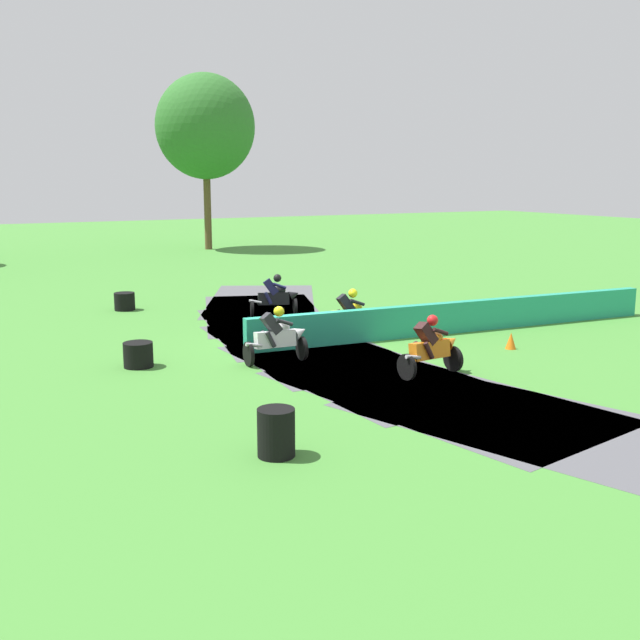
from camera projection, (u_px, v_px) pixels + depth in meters
ground_plane at (304, 347)px, 19.94m from camera, size 120.00×120.00×0.00m
track_asphalt at (328, 345)px, 20.22m from camera, size 7.63×23.77×0.01m
safety_barrier at (462, 317)px, 21.86m from camera, size 13.34×1.19×0.90m
motorcycle_lead_black at (276, 297)px, 24.17m from camera, size 1.71×1.13×1.42m
motorcycle_chase_yellow at (351, 314)px, 21.02m from camera, size 1.71×0.92×1.42m
motorcycle_trailing_white at (278, 336)px, 18.18m from camera, size 1.69×0.72×1.42m
motorcycle_fourth_orange at (432, 347)px, 17.06m from camera, size 1.68×0.81×1.42m
tire_stack_near at (125, 301)px, 25.42m from camera, size 0.69×0.69×0.60m
tire_stack_mid_a at (138, 355)px, 17.83m from camera, size 0.70×0.70×0.60m
tire_stack_mid_b at (276, 433)px, 12.12m from camera, size 0.62×0.62×0.80m
traffic_cone at (511, 341)px, 19.71m from camera, size 0.28×0.28×0.44m
tree_far_left at (205, 127)px, 45.34m from camera, size 6.03×6.03×10.63m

